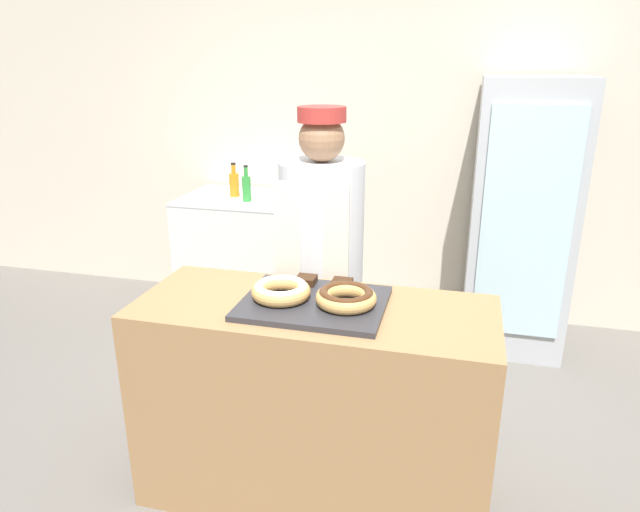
{
  "coord_description": "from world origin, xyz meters",
  "views": [
    {
      "loc": [
        0.55,
        -2.04,
        1.86
      ],
      "look_at": [
        0.0,
        0.1,
        1.09
      ],
      "focal_mm": 32.0,
      "sensor_mm": 36.0,
      "label": 1
    }
  ],
  "objects_px": {
    "serving_tray": "(314,303)",
    "bottle_orange": "(234,183)",
    "brownie_back_right": "(342,283)",
    "baker_person": "(321,269)",
    "donut_light_glaze": "(281,290)",
    "donut_chocolate_glaze": "(346,297)",
    "brownie_back_left": "(306,280)",
    "beverage_fridge": "(521,218)",
    "bottle_green": "(247,187)",
    "chest_freezer": "(248,255)"
  },
  "relations": [
    {
      "from": "baker_person",
      "to": "bottle_orange",
      "type": "xyz_separation_m",
      "value": [
        -0.95,
        1.19,
        0.14
      ]
    },
    {
      "from": "donut_chocolate_glaze",
      "to": "brownie_back_right",
      "type": "bearing_deg",
      "value": 107.19
    },
    {
      "from": "serving_tray",
      "to": "baker_person",
      "type": "relative_size",
      "value": 0.35
    },
    {
      "from": "donut_chocolate_glaze",
      "to": "brownie_back_left",
      "type": "distance_m",
      "value": 0.28
    },
    {
      "from": "serving_tray",
      "to": "beverage_fridge",
      "type": "xyz_separation_m",
      "value": [
        0.92,
        1.73,
        -0.04
      ]
    },
    {
      "from": "brownie_back_left",
      "to": "serving_tray",
      "type": "bearing_deg",
      "value": -64.55
    },
    {
      "from": "bottle_orange",
      "to": "bottle_green",
      "type": "relative_size",
      "value": 0.97
    },
    {
      "from": "donut_light_glaze",
      "to": "brownie_back_left",
      "type": "bearing_deg",
      "value": 72.81
    },
    {
      "from": "chest_freezer",
      "to": "bottle_green",
      "type": "height_order",
      "value": "bottle_green"
    },
    {
      "from": "brownie_back_right",
      "to": "baker_person",
      "type": "bearing_deg",
      "value": 116.25
    },
    {
      "from": "chest_freezer",
      "to": "bottle_orange",
      "type": "bearing_deg",
      "value": 178.8
    },
    {
      "from": "chest_freezer",
      "to": "bottle_green",
      "type": "bearing_deg",
      "value": -64.3
    },
    {
      "from": "beverage_fridge",
      "to": "bottle_orange",
      "type": "distance_m",
      "value": 1.99
    },
    {
      "from": "donut_light_glaze",
      "to": "bottle_orange",
      "type": "distance_m",
      "value": 1.98
    },
    {
      "from": "serving_tray",
      "to": "brownie_back_left",
      "type": "bearing_deg",
      "value": 115.45
    },
    {
      "from": "donut_light_glaze",
      "to": "bottle_orange",
      "type": "height_order",
      "value": "bottle_orange"
    },
    {
      "from": "baker_person",
      "to": "serving_tray",
      "type": "bearing_deg",
      "value": -78.78
    },
    {
      "from": "bottle_green",
      "to": "donut_light_glaze",
      "type": "bearing_deg",
      "value": -64.32
    },
    {
      "from": "baker_person",
      "to": "beverage_fridge",
      "type": "bearing_deg",
      "value": 48.82
    },
    {
      "from": "donut_chocolate_glaze",
      "to": "beverage_fridge",
      "type": "distance_m",
      "value": 1.91
    },
    {
      "from": "bottle_orange",
      "to": "bottle_green",
      "type": "bearing_deg",
      "value": -39.44
    },
    {
      "from": "donut_chocolate_glaze",
      "to": "baker_person",
      "type": "distance_m",
      "value": 0.62
    },
    {
      "from": "serving_tray",
      "to": "donut_light_glaze",
      "type": "xyz_separation_m",
      "value": [
        -0.13,
        -0.01,
        0.05
      ]
    },
    {
      "from": "serving_tray",
      "to": "brownie_back_right",
      "type": "xyz_separation_m",
      "value": [
        0.08,
        0.17,
        0.03
      ]
    },
    {
      "from": "donut_light_glaze",
      "to": "donut_chocolate_glaze",
      "type": "height_order",
      "value": "same"
    },
    {
      "from": "donut_light_glaze",
      "to": "brownie_back_left",
      "type": "xyz_separation_m",
      "value": [
        0.06,
        0.18,
        -0.02
      ]
    },
    {
      "from": "baker_person",
      "to": "bottle_orange",
      "type": "relative_size",
      "value": 6.75
    },
    {
      "from": "beverage_fridge",
      "to": "serving_tray",
      "type": "bearing_deg",
      "value": -118.11
    },
    {
      "from": "baker_person",
      "to": "bottle_green",
      "type": "height_order",
      "value": "baker_person"
    },
    {
      "from": "baker_person",
      "to": "bottle_orange",
      "type": "bearing_deg",
      "value": 128.69
    },
    {
      "from": "donut_chocolate_glaze",
      "to": "baker_person",
      "type": "relative_size",
      "value": 0.15
    },
    {
      "from": "beverage_fridge",
      "to": "bottle_green",
      "type": "distance_m",
      "value": 1.85
    },
    {
      "from": "serving_tray",
      "to": "beverage_fridge",
      "type": "relative_size",
      "value": 0.33
    },
    {
      "from": "donut_chocolate_glaze",
      "to": "brownie_back_left",
      "type": "bearing_deg",
      "value": 140.16
    },
    {
      "from": "brownie_back_left",
      "to": "beverage_fridge",
      "type": "height_order",
      "value": "beverage_fridge"
    },
    {
      "from": "brownie_back_right",
      "to": "baker_person",
      "type": "relative_size",
      "value": 0.05
    },
    {
      "from": "donut_light_glaze",
      "to": "chest_freezer",
      "type": "relative_size",
      "value": 0.26
    },
    {
      "from": "brownie_back_right",
      "to": "bottle_green",
      "type": "distance_m",
      "value": 1.77
    },
    {
      "from": "brownie_back_right",
      "to": "chest_freezer",
      "type": "distance_m",
      "value": 1.96
    },
    {
      "from": "serving_tray",
      "to": "bottle_orange",
      "type": "xyz_separation_m",
      "value": [
        -1.06,
        1.74,
        0.08
      ]
    },
    {
      "from": "beverage_fridge",
      "to": "bottle_orange",
      "type": "relative_size",
      "value": 7.19
    },
    {
      "from": "brownie_back_left",
      "to": "chest_freezer",
      "type": "xyz_separation_m",
      "value": [
        -0.9,
        1.57,
        -0.49
      ]
    },
    {
      "from": "donut_chocolate_glaze",
      "to": "chest_freezer",
      "type": "height_order",
      "value": "donut_chocolate_glaze"
    },
    {
      "from": "bottle_green",
      "to": "brownie_back_right",
      "type": "bearing_deg",
      "value": -55.51
    },
    {
      "from": "donut_chocolate_glaze",
      "to": "bottle_orange",
      "type": "bearing_deg",
      "value": 124.35
    },
    {
      "from": "chest_freezer",
      "to": "bottle_orange",
      "type": "height_order",
      "value": "bottle_orange"
    },
    {
      "from": "bottle_green",
      "to": "bottle_orange",
      "type": "bearing_deg",
      "value": 140.56
    },
    {
      "from": "serving_tray",
      "to": "donut_light_glaze",
      "type": "bearing_deg",
      "value": -175.02
    },
    {
      "from": "brownie_back_right",
      "to": "bottle_orange",
      "type": "distance_m",
      "value": 1.94
    },
    {
      "from": "donut_light_glaze",
      "to": "brownie_back_right",
      "type": "height_order",
      "value": "donut_light_glaze"
    }
  ]
}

